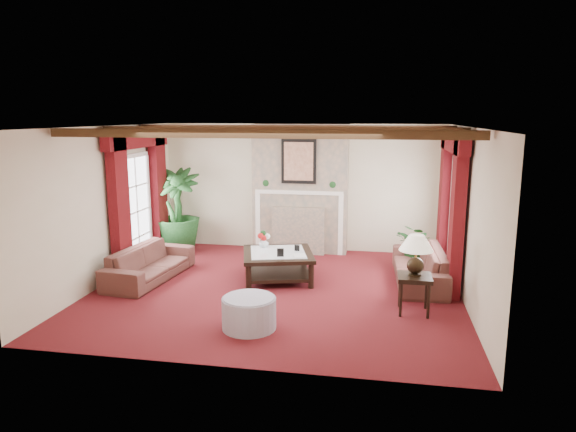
% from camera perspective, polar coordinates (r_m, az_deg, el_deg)
% --- Properties ---
extents(floor, '(6.00, 6.00, 0.00)m').
position_cam_1_polar(floor, '(8.71, -1.26, -8.16)').
color(floor, '#440C11').
rests_on(floor, ground).
extents(ceiling, '(6.00, 6.00, 0.00)m').
position_cam_1_polar(ceiling, '(8.22, -1.34, 9.89)').
color(ceiling, white).
rests_on(ceiling, floor).
extents(back_wall, '(6.00, 0.02, 2.70)m').
position_cam_1_polar(back_wall, '(11.04, 1.53, 3.19)').
color(back_wall, beige).
rests_on(back_wall, ground).
extents(left_wall, '(0.02, 5.50, 2.70)m').
position_cam_1_polar(left_wall, '(9.42, -19.49, 1.15)').
color(left_wall, beige).
rests_on(left_wall, ground).
extents(right_wall, '(0.02, 5.50, 2.70)m').
position_cam_1_polar(right_wall, '(8.32, 19.42, -0.10)').
color(right_wall, beige).
rests_on(right_wall, ground).
extents(ceiling_beams, '(6.00, 3.00, 0.12)m').
position_cam_1_polar(ceiling_beams, '(8.22, -1.33, 9.47)').
color(ceiling_beams, '#342010').
rests_on(ceiling_beams, ceiling).
extents(fireplace, '(2.00, 0.52, 2.70)m').
position_cam_1_polar(fireplace, '(10.73, 1.41, 10.19)').
color(fireplace, '#9D8065').
rests_on(fireplace, ground).
extents(french_door_left, '(0.10, 1.10, 2.16)m').
position_cam_1_polar(french_door_left, '(10.19, -16.87, 6.46)').
color(french_door_left, white).
rests_on(french_door_left, ground).
extents(french_door_right, '(0.10, 1.10, 2.16)m').
position_cam_1_polar(french_door_right, '(9.19, 18.57, 5.89)').
color(french_door_right, white).
rests_on(french_door_right, ground).
extents(curtains_left, '(0.20, 2.40, 2.55)m').
position_cam_1_polar(curtains_left, '(10.11, -16.44, 8.84)').
color(curtains_left, '#44090A').
rests_on(curtains_left, ground).
extents(curtains_right, '(0.20, 2.40, 2.55)m').
position_cam_1_polar(curtains_right, '(9.15, 18.05, 8.54)').
color(curtains_right, '#44090A').
rests_on(curtains_right, ground).
extents(sofa_left, '(2.12, 1.02, 0.78)m').
position_cam_1_polar(sofa_left, '(9.46, -15.15, -4.51)').
color(sofa_left, '#380F1C').
rests_on(sofa_left, ground).
extents(sofa_right, '(2.09, 0.72, 0.80)m').
position_cam_1_polar(sofa_right, '(9.25, 14.40, -4.76)').
color(sofa_right, '#380F1C').
rests_on(sofa_right, ground).
extents(potted_palm, '(1.07, 1.82, 1.00)m').
position_cam_1_polar(potted_palm, '(11.15, -12.21, -1.43)').
color(potted_palm, black).
rests_on(potted_palm, ground).
extents(small_plant, '(1.62, 1.62, 0.66)m').
position_cam_1_polar(small_plant, '(10.11, 14.14, -3.79)').
color(small_plant, black).
rests_on(small_plant, ground).
extents(coffee_table, '(1.48, 1.48, 0.49)m').
position_cam_1_polar(coffee_table, '(9.16, -1.13, -5.56)').
color(coffee_table, black).
rests_on(coffee_table, ground).
extents(side_table, '(0.62, 0.62, 0.57)m').
position_cam_1_polar(side_table, '(7.88, 13.81, -8.42)').
color(side_table, black).
rests_on(side_table, ground).
extents(ottoman, '(0.74, 0.74, 0.43)m').
position_cam_1_polar(ottoman, '(7.17, -4.35, -10.72)').
color(ottoman, '#928A9C').
rests_on(ottoman, ground).
extents(table_lamp, '(0.49, 0.49, 0.63)m').
position_cam_1_polar(table_lamp, '(7.70, 14.01, -4.20)').
color(table_lamp, black).
rests_on(table_lamp, side_table).
extents(flower_vase, '(0.25, 0.26, 0.18)m').
position_cam_1_polar(flower_vase, '(9.41, -2.71, -2.99)').
color(flower_vase, silver).
rests_on(flower_vase, coffee_table).
extents(book, '(0.21, 0.12, 0.27)m').
position_cam_1_polar(book, '(8.79, 0.67, -3.69)').
color(book, black).
rests_on(book, coffee_table).
extents(photo_frame_a, '(0.12, 0.04, 0.15)m').
position_cam_1_polar(photo_frame_a, '(8.77, -0.85, -4.11)').
color(photo_frame_a, black).
rests_on(photo_frame_a, coffee_table).
extents(photo_frame_b, '(0.09, 0.03, 0.12)m').
position_cam_1_polar(photo_frame_b, '(9.13, 1.01, -3.61)').
color(photo_frame_b, black).
rests_on(photo_frame_b, coffee_table).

